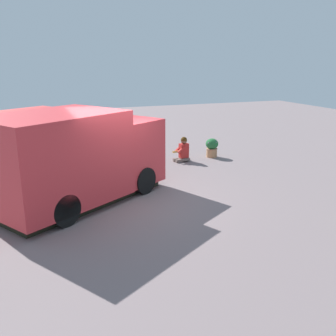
{
  "coord_description": "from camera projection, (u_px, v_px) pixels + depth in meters",
  "views": [
    {
      "loc": [
        -9.41,
        2.36,
        3.64
      ],
      "look_at": [
        -0.24,
        -1.17,
        0.83
      ],
      "focal_mm": 40.61,
      "sensor_mm": 36.0,
      "label": 1
    }
  ],
  "objects": [
    {
      "name": "ground_plane",
      "position": [
        125.0,
        199.0,
        10.26
      ],
      "size": [
        40.0,
        40.0,
        0.0
      ],
      "primitive_type": "plane",
      "color": "slate"
    },
    {
      "name": "food_truck",
      "position": [
        75.0,
        159.0,
        9.82
      ],
      "size": [
        4.34,
        5.14,
        2.4
      ],
      "color": "red",
      "rests_on": "ground_plane"
    },
    {
      "name": "person_customer",
      "position": [
        183.0,
        152.0,
        14.03
      ],
      "size": [
        0.5,
        0.75,
        0.91
      ],
      "color": "#75625A",
      "rests_on": "ground_plane"
    },
    {
      "name": "planter_flowering_side",
      "position": [
        212.0,
        147.0,
        14.63
      ],
      "size": [
        0.48,
        0.48,
        0.73
      ],
      "color": "tan",
      "rests_on": "ground_plane"
    }
  ]
}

